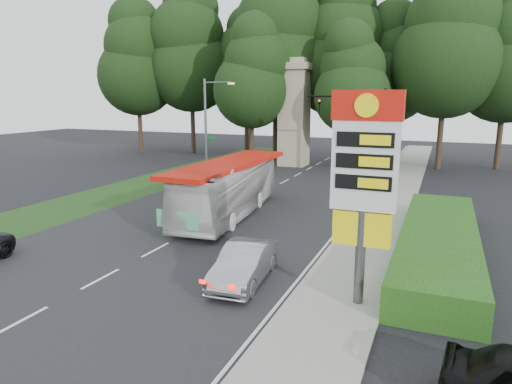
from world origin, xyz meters
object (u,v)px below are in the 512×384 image
at_px(gas_station_pylon, 364,170).
at_px(monument, 294,112).
at_px(transit_bus, 229,189).
at_px(sedan_silver, 244,263).
at_px(streetlight_signs, 208,123).
at_px(traffic_signal_mast, 366,122).

bearing_deg(gas_station_pylon, monument, 111.80).
height_order(gas_station_pylon, transit_bus, gas_station_pylon).
relative_size(gas_station_pylon, sedan_silver, 1.60).
bearing_deg(monument, gas_station_pylon, -68.20).
height_order(streetlight_signs, monument, monument).
distance_m(traffic_signal_mast, sedan_silver, 22.02).
xyz_separation_m(traffic_signal_mast, monument, (-7.68, 6.00, 0.43)).
height_order(gas_station_pylon, monument, monument).
height_order(monument, sedan_silver, monument).
xyz_separation_m(monument, transit_bus, (2.37, -19.32, -3.57)).
height_order(traffic_signal_mast, transit_bus, traffic_signal_mast).
height_order(gas_station_pylon, streetlight_signs, streetlight_signs).
relative_size(monument, sedan_silver, 2.35).
bearing_deg(transit_bus, streetlight_signs, 116.79).
bearing_deg(transit_bus, monument, 90.79).
xyz_separation_m(traffic_signal_mast, streetlight_signs, (-12.67, -1.99, -0.23)).
bearing_deg(gas_station_pylon, transit_bus, 135.50).
relative_size(streetlight_signs, sedan_silver, 1.87).
bearing_deg(traffic_signal_mast, streetlight_signs, -171.08).
distance_m(traffic_signal_mast, transit_bus, 14.68).
height_order(transit_bus, sedan_silver, transit_bus).
height_order(streetlight_signs, sedan_silver, streetlight_signs).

